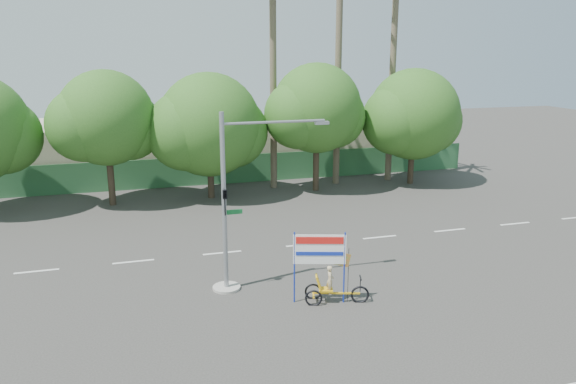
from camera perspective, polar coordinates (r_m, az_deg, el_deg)
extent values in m
plane|color=#33302D|center=(19.77, 3.19, -13.55)|extent=(120.00, 120.00, 0.00)
cube|color=#336B3D|center=(39.27, -7.14, 2.23)|extent=(38.00, 0.08, 2.00)
cube|color=beige|center=(43.26, -21.38, 3.83)|extent=(12.00, 8.00, 4.00)
cube|color=beige|center=(45.26, 1.99, 5.01)|extent=(14.00, 8.00, 3.60)
sphere|color=#244D16|center=(35.73, -26.99, 5.09)|extent=(4.32, 4.32, 4.32)
cylinder|color=#473828|center=(35.25, -17.57, 1.69)|extent=(0.40, 0.40, 3.74)
sphere|color=#244D16|center=(34.69, -18.00, 7.17)|extent=(5.60, 5.60, 5.60)
sphere|color=#244D16|center=(35.04, -15.85, 6.41)|extent=(4.03, 4.03, 4.03)
sphere|color=#244D16|center=(34.55, -20.07, 6.40)|extent=(4.26, 4.26, 4.26)
cylinder|color=#473828|center=(35.61, -7.87, 2.00)|extent=(0.40, 0.40, 3.30)
sphere|color=#244D16|center=(35.08, -8.04, 6.79)|extent=(6.40, 6.40, 6.40)
sphere|color=#244D16|center=(35.68, -5.78, 6.13)|extent=(4.61, 4.61, 4.61)
sphere|color=#244D16|center=(34.71, -10.33, 6.11)|extent=(4.86, 4.86, 4.86)
cylinder|color=#473828|center=(37.15, 2.87, 3.10)|extent=(0.40, 0.40, 3.87)
sphere|color=#244D16|center=(36.62, 2.94, 8.50)|extent=(5.80, 5.80, 5.80)
sphere|color=#244D16|center=(37.41, 4.68, 7.65)|extent=(4.18, 4.18, 4.18)
sphere|color=#244D16|center=(36.02, 1.08, 7.86)|extent=(4.41, 4.41, 4.41)
cylinder|color=#473828|center=(39.98, 12.41, 3.27)|extent=(0.40, 0.40, 3.43)
sphere|color=#244D16|center=(39.51, 12.66, 7.71)|extent=(6.20, 6.20, 6.20)
sphere|color=#244D16|center=(40.51, 14.16, 7.01)|extent=(4.46, 4.46, 4.46)
sphere|color=#244D16|center=(38.68, 10.98, 7.19)|extent=(4.71, 4.71, 4.71)
cylinder|color=#70604C|center=(38.52, 5.15, 13.30)|extent=(0.44, 0.44, 17.00)
cylinder|color=#70604C|center=(40.16, 10.56, 11.74)|extent=(0.44, 0.44, 15.00)
cylinder|color=#70604C|center=(37.20, -1.51, 11.00)|extent=(0.44, 0.44, 14.00)
cylinder|color=gray|center=(22.68, -6.26, -9.62)|extent=(1.10, 1.10, 0.10)
cylinder|color=gray|center=(21.50, -6.51, -1.21)|extent=(0.18, 0.18, 7.00)
cylinder|color=gray|center=(21.30, -1.40, 7.12)|extent=(4.00, 0.10, 0.10)
cube|color=gray|center=(21.87, 3.46, 7.02)|extent=(0.55, 0.20, 0.12)
imported|color=black|center=(21.27, -6.42, -1.10)|extent=(0.16, 0.20, 1.00)
cube|color=#14662D|center=(21.66, -5.57, -2.03)|extent=(0.70, 0.04, 0.18)
torus|color=black|center=(21.50, 7.32, -10.31)|extent=(0.69, 0.28, 0.70)
torus|color=black|center=(21.65, 2.57, -10.09)|extent=(0.64, 0.26, 0.65)
torus|color=black|center=(21.13, 2.62, -10.73)|extent=(0.64, 0.26, 0.65)
cube|color=gold|center=(21.40, 4.97, -10.19)|extent=(1.69, 0.56, 0.06)
cube|color=gold|center=(21.38, 2.60, -10.36)|extent=(0.24, 0.61, 0.05)
cube|color=gold|center=(21.31, 3.86, -9.85)|extent=(0.62, 0.56, 0.06)
cube|color=gold|center=(21.18, 3.12, -9.15)|extent=(0.35, 0.48, 0.56)
cylinder|color=black|center=(21.34, 7.36, -9.31)|extent=(0.04, 0.04, 0.56)
cube|color=black|center=(21.23, 7.38, -8.63)|extent=(0.17, 0.45, 0.04)
imported|color=#CCB284|center=(21.16, 4.30, -8.89)|extent=(0.37, 0.46, 1.11)
cylinder|color=#1730B2|center=(20.94, 0.65, -7.68)|extent=(0.07, 0.07, 2.77)
cylinder|color=#1730B2|center=(21.01, 5.73, -7.67)|extent=(0.07, 0.07, 2.77)
cube|color=white|center=(20.69, 3.22, -5.84)|extent=(1.88, 0.61, 1.13)
cube|color=red|center=(20.54, 3.24, -4.94)|extent=(1.67, 0.52, 0.27)
cube|color=#1730B2|center=(20.71, 3.22, -6.28)|extent=(1.67, 0.52, 0.14)
cylinder|color=black|center=(21.15, 6.13, -8.44)|extent=(0.03, 0.03, 2.15)
cube|color=red|center=(20.86, 5.19, -6.76)|extent=(0.88, 0.28, 0.67)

